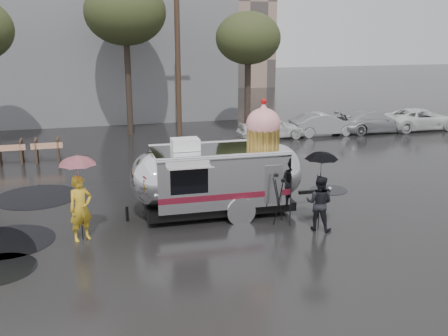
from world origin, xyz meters
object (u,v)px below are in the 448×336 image
object	(u,v)px
tripod	(283,198)
person_left	(81,208)
person_right	(319,203)
airstream_trailer	(220,174)

from	to	relation	value
tripod	person_left	bearing A→B (deg)	-159.73
person_left	person_right	world-z (taller)	person_left
person_right	person_left	bearing A→B (deg)	29.27
person_right	tripod	xyz separation A→B (m)	(-0.83, 0.71, -0.00)
person_left	person_right	bearing A→B (deg)	-34.54
person_left	person_right	size ratio (longest dim) A/B	1.13
airstream_trailer	person_right	bearing A→B (deg)	-40.87
airstream_trailer	person_left	xyz separation A→B (m)	(-4.18, -1.08, -0.36)
tripod	airstream_trailer	bearing A→B (deg)	160.90
airstream_trailer	tripod	bearing A→B (deg)	-41.48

